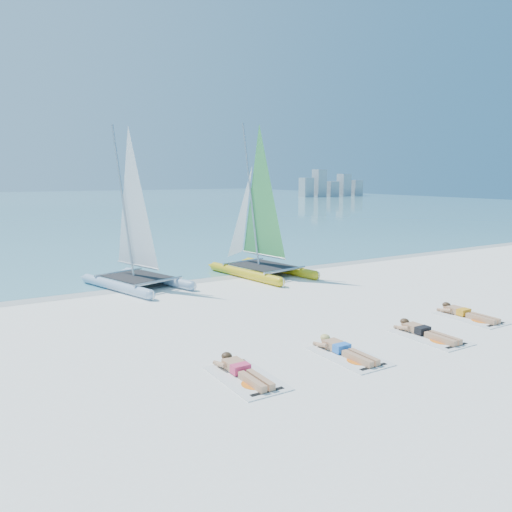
# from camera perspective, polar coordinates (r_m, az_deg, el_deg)

# --- Properties ---
(ground) EXTENTS (140.00, 140.00, 0.00)m
(ground) POSITION_cam_1_polar(r_m,az_deg,el_deg) (14.27, 1.55, -6.66)
(ground) COLOR white
(ground) RESTS_ON ground
(sea) EXTENTS (140.00, 115.00, 0.01)m
(sea) POSITION_cam_1_polar(r_m,az_deg,el_deg) (74.99, -25.68, 5.32)
(sea) COLOR #73B3C0
(sea) RESTS_ON ground
(wet_sand_strip) EXTENTS (140.00, 1.40, 0.01)m
(wet_sand_strip) POSITION_cam_1_polar(r_m,az_deg,el_deg) (18.99, -7.50, -2.72)
(wet_sand_strip) COLOR beige
(wet_sand_strip) RESTS_ON ground
(distant_skyline) EXTENTS (14.00, 2.00, 5.00)m
(distant_skyline) POSITION_cam_1_polar(r_m,az_deg,el_deg) (95.66, 8.52, 7.92)
(distant_skyline) COLOR #9DA4AD
(distant_skyline) RESTS_ON ground
(catamaran_blue) EXTENTS (3.22, 4.72, 5.87)m
(catamaran_blue) POSITION_cam_1_polar(r_m,az_deg,el_deg) (17.97, -13.75, 2.08)
(catamaran_blue) COLOR #A6C2DA
(catamaran_blue) RESTS_ON ground
(catamaran_yellow) EXTENTS (2.81, 4.95, 6.16)m
(catamaran_yellow) POSITION_cam_1_polar(r_m,az_deg,el_deg) (19.81, -0.10, 3.53)
(catamaran_yellow) COLOR yellow
(catamaran_yellow) RESTS_ON ground
(towel_a) EXTENTS (1.00, 1.85, 0.02)m
(towel_a) POSITION_cam_1_polar(r_m,az_deg,el_deg) (9.96, -1.11, -13.77)
(towel_a) COLOR silver
(towel_a) RESTS_ON ground
(sunbather_a) EXTENTS (0.37, 1.73, 0.26)m
(sunbather_a) POSITION_cam_1_polar(r_m,az_deg,el_deg) (10.07, -1.67, -12.83)
(sunbather_a) COLOR tan
(sunbather_a) RESTS_ON towel_a
(towel_b) EXTENTS (1.00, 1.85, 0.02)m
(towel_b) POSITION_cam_1_polar(r_m,az_deg,el_deg) (11.25, 10.54, -11.18)
(towel_b) COLOR silver
(towel_b) RESTS_ON ground
(sunbather_b) EXTENTS (0.37, 1.73, 0.26)m
(sunbather_b) POSITION_cam_1_polar(r_m,az_deg,el_deg) (11.35, 9.90, -10.39)
(sunbather_b) COLOR tan
(sunbather_b) RESTS_ON towel_b
(towel_c) EXTENTS (1.00, 1.85, 0.02)m
(towel_c) POSITION_cam_1_polar(r_m,az_deg,el_deg) (12.98, 19.26, -8.75)
(towel_c) COLOR silver
(towel_c) RESTS_ON ground
(sunbather_c) EXTENTS (0.37, 1.73, 0.26)m
(sunbather_c) POSITION_cam_1_polar(r_m,az_deg,el_deg) (13.07, 18.64, -8.10)
(sunbather_c) COLOR tan
(sunbather_c) RESTS_ON towel_c
(towel_d) EXTENTS (1.00, 1.85, 0.02)m
(towel_d) POSITION_cam_1_polar(r_m,az_deg,el_deg) (15.08, 23.33, -6.51)
(towel_d) COLOR silver
(towel_d) RESTS_ON ground
(sunbather_d) EXTENTS (0.37, 1.73, 0.26)m
(sunbather_d) POSITION_cam_1_polar(r_m,az_deg,el_deg) (15.16, 22.76, -5.97)
(sunbather_d) COLOR tan
(sunbather_d) RESTS_ON towel_d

